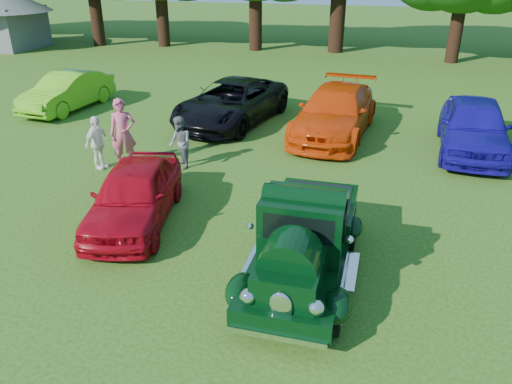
% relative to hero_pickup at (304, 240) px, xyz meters
% --- Properties ---
extents(ground, '(120.00, 120.00, 0.00)m').
position_rel_hero_pickup_xyz_m(ground, '(-1.51, -0.34, -0.75)').
color(ground, '#274C11').
rests_on(ground, ground).
extents(hero_pickup, '(2.05, 4.40, 1.72)m').
position_rel_hero_pickup_xyz_m(hero_pickup, '(0.00, 0.00, 0.00)').
color(hero_pickup, black).
rests_on(hero_pickup, ground).
extents(red_convertible, '(2.40, 4.22, 1.35)m').
position_rel_hero_pickup_xyz_m(red_convertible, '(-4.02, 1.09, -0.07)').
color(red_convertible, '#AA0714').
rests_on(red_convertible, ground).
extents(back_car_lime, '(1.85, 4.39, 1.41)m').
position_rel_hero_pickup_xyz_m(back_car_lime, '(-10.93, 8.82, -0.04)').
color(back_car_lime, '#59B117').
rests_on(back_car_lime, ground).
extents(back_car_black, '(3.42, 5.78, 1.51)m').
position_rel_hero_pickup_xyz_m(back_car_black, '(-4.20, 8.80, 0.01)').
color(back_car_black, black).
rests_on(back_car_black, ground).
extents(back_car_orange, '(2.69, 5.62, 1.58)m').
position_rel_hero_pickup_xyz_m(back_car_orange, '(-0.45, 8.37, 0.04)').
color(back_car_orange, red).
rests_on(back_car_orange, ground).
extents(back_car_blue, '(2.15, 4.88, 1.64)m').
position_rel_hero_pickup_xyz_m(back_car_blue, '(3.80, 7.83, 0.07)').
color(back_car_blue, '#160C8B').
rests_on(back_car_blue, ground).
extents(spectator_pink, '(0.86, 0.77, 1.97)m').
position_rel_hero_pickup_xyz_m(spectator_pink, '(-5.86, 4.02, 0.24)').
color(spectator_pink, '#C14F68').
rests_on(spectator_pink, ground).
extents(spectator_grey, '(0.90, 0.92, 1.49)m').
position_rel_hero_pickup_xyz_m(spectator_grey, '(-4.28, 4.32, 0.00)').
color(spectator_grey, slate).
rests_on(spectator_grey, ground).
extents(spectator_white, '(0.50, 0.94, 1.52)m').
position_rel_hero_pickup_xyz_m(spectator_white, '(-6.50, 3.69, 0.01)').
color(spectator_white, white).
rests_on(spectator_white, ground).
extents(gazebo, '(6.40, 6.40, 3.90)m').
position_rel_hero_pickup_xyz_m(gazebo, '(-23.51, 20.66, 1.66)').
color(gazebo, slate).
rests_on(gazebo, ground).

